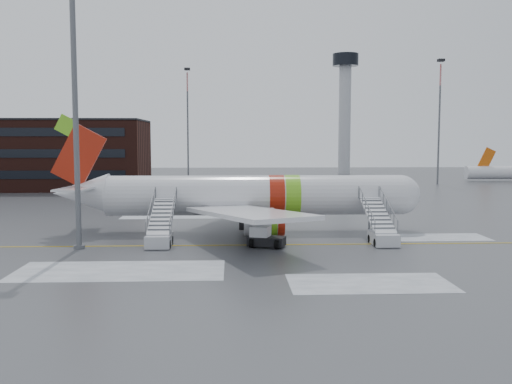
{
  "coord_description": "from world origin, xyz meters",
  "views": [
    {
      "loc": [
        1.52,
        -47.98,
        8.82
      ],
      "look_at": [
        3.77,
        3.96,
        4.0
      ],
      "focal_mm": 40.0,
      "sensor_mm": 36.0,
      "label": 1
    }
  ],
  "objects_px": {
    "light_mast_near": "(74,74)",
    "airstair_fwd": "(381,231)",
    "airstair_aft": "(160,232)",
    "pushback_tug": "(264,238)",
    "airliner": "(245,196)"
  },
  "relations": [
    {
      "from": "airstair_aft",
      "to": "light_mast_near",
      "type": "height_order",
      "value": "light_mast_near"
    },
    {
      "from": "airstair_aft",
      "to": "airstair_fwd",
      "type": "bearing_deg",
      "value": 0.0
    },
    {
      "from": "pushback_tug",
      "to": "airstair_aft",
      "type": "bearing_deg",
      "value": 172.33
    },
    {
      "from": "airliner",
      "to": "airstair_fwd",
      "type": "height_order",
      "value": "airliner"
    },
    {
      "from": "airstair_fwd",
      "to": "pushback_tug",
      "type": "relative_size",
      "value": 2.32
    },
    {
      "from": "airliner",
      "to": "airstair_aft",
      "type": "bearing_deg",
      "value": -138.05
    },
    {
      "from": "airstair_aft",
      "to": "pushback_tug",
      "type": "distance_m",
      "value": 8.75
    },
    {
      "from": "airstair_aft",
      "to": "pushback_tug",
      "type": "relative_size",
      "value": 2.32
    },
    {
      "from": "airstair_fwd",
      "to": "pushback_tug",
      "type": "distance_m",
      "value": 10.1
    },
    {
      "from": "airstair_fwd",
      "to": "light_mast_near",
      "type": "relative_size",
      "value": 0.28
    },
    {
      "from": "pushback_tug",
      "to": "light_mast_near",
      "type": "bearing_deg",
      "value": -179.0
    },
    {
      "from": "airliner",
      "to": "pushback_tug",
      "type": "distance_m",
      "value": 8.27
    },
    {
      "from": "airliner",
      "to": "airstair_aft",
      "type": "xyz_separation_m",
      "value": [
        -7.27,
        -6.54,
        -2.35
      ]
    },
    {
      "from": "airliner",
      "to": "airstair_aft",
      "type": "height_order",
      "value": "airliner"
    },
    {
      "from": "light_mast_near",
      "to": "airstair_fwd",
      "type": "bearing_deg",
      "value": 3.26
    }
  ]
}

